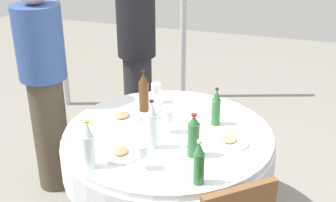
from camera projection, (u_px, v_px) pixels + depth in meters
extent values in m
cylinder|color=white|center=(168.00, 134.00, 2.79)|extent=(1.34, 1.34, 0.04)
cylinder|color=white|center=(168.00, 152.00, 2.84)|extent=(1.37, 1.37, 0.22)
cylinder|color=slate|center=(168.00, 196.00, 2.99)|extent=(0.14, 0.14, 0.48)
cylinder|color=#593314|center=(144.00, 97.00, 3.02)|extent=(0.07, 0.07, 0.21)
cone|color=#593314|center=(143.00, 78.00, 2.96)|extent=(0.06, 0.06, 0.07)
cylinder|color=black|center=(143.00, 72.00, 2.94)|extent=(0.03, 0.03, 0.01)
cylinder|color=#2D6B38|center=(199.00, 168.00, 2.24)|extent=(0.06, 0.06, 0.18)
cone|color=#2D6B38|center=(199.00, 148.00, 2.19)|extent=(0.05, 0.05, 0.06)
cylinder|color=silver|center=(200.00, 142.00, 2.17)|extent=(0.03, 0.03, 0.01)
cylinder|color=#2D6B38|center=(216.00, 112.00, 2.84)|extent=(0.06, 0.06, 0.18)
cone|color=#2D6B38|center=(217.00, 95.00, 2.79)|extent=(0.05, 0.05, 0.07)
cylinder|color=black|center=(217.00, 89.00, 2.77)|extent=(0.02, 0.02, 0.01)
cylinder|color=#2D6B38|center=(193.00, 140.00, 2.48)|extent=(0.07, 0.07, 0.21)
cone|color=#2D6B38|center=(194.00, 120.00, 2.42)|extent=(0.06, 0.06, 0.05)
cylinder|color=red|center=(194.00, 115.00, 2.41)|extent=(0.03, 0.03, 0.01)
cylinder|color=silver|center=(152.00, 131.00, 2.56)|extent=(0.06, 0.06, 0.22)
cone|color=silver|center=(152.00, 108.00, 2.49)|extent=(0.06, 0.06, 0.08)
cylinder|color=black|center=(152.00, 101.00, 2.48)|extent=(0.03, 0.03, 0.01)
cylinder|color=silver|center=(89.00, 152.00, 2.37)|extent=(0.07, 0.07, 0.19)
cone|color=silver|center=(87.00, 129.00, 2.31)|extent=(0.06, 0.06, 0.08)
cylinder|color=gold|center=(87.00, 121.00, 2.29)|extent=(0.03, 0.03, 0.01)
cylinder|color=white|center=(142.00, 168.00, 2.39)|extent=(0.06, 0.06, 0.00)
cylinder|color=white|center=(142.00, 162.00, 2.38)|extent=(0.01, 0.01, 0.07)
cylinder|color=white|center=(142.00, 151.00, 2.35)|extent=(0.07, 0.07, 0.07)
cylinder|color=maroon|center=(142.00, 154.00, 2.36)|extent=(0.06, 0.06, 0.03)
cylinder|color=white|center=(158.00, 118.00, 2.95)|extent=(0.06, 0.06, 0.00)
cylinder|color=white|center=(158.00, 113.00, 2.94)|extent=(0.01, 0.01, 0.06)
cylinder|color=white|center=(158.00, 105.00, 2.91)|extent=(0.07, 0.07, 0.07)
cylinder|color=gold|center=(158.00, 107.00, 2.92)|extent=(0.06, 0.06, 0.03)
cylinder|color=white|center=(156.00, 102.00, 3.19)|extent=(0.06, 0.06, 0.00)
cylinder|color=white|center=(156.00, 97.00, 3.17)|extent=(0.01, 0.01, 0.07)
cylinder|color=white|center=(156.00, 88.00, 3.14)|extent=(0.07, 0.07, 0.07)
cylinder|color=maroon|center=(156.00, 91.00, 3.15)|extent=(0.06, 0.06, 0.03)
cylinder|color=white|center=(167.00, 132.00, 2.77)|extent=(0.06, 0.06, 0.00)
cylinder|color=white|center=(167.00, 126.00, 2.76)|extent=(0.01, 0.01, 0.08)
cylinder|color=white|center=(167.00, 115.00, 2.72)|extent=(0.07, 0.07, 0.08)
cylinder|color=gold|center=(167.00, 118.00, 2.73)|extent=(0.06, 0.06, 0.03)
cylinder|color=white|center=(122.00, 117.00, 2.95)|extent=(0.25, 0.25, 0.02)
ellipsoid|color=tan|center=(122.00, 115.00, 2.94)|extent=(0.11, 0.10, 0.02)
cylinder|color=white|center=(121.00, 154.00, 2.52)|extent=(0.22, 0.22, 0.02)
ellipsoid|color=tan|center=(121.00, 151.00, 2.51)|extent=(0.10, 0.09, 0.02)
cylinder|color=white|center=(229.00, 141.00, 2.65)|extent=(0.25, 0.25, 0.02)
ellipsoid|color=tan|center=(229.00, 139.00, 2.64)|extent=(0.11, 0.10, 0.02)
cylinder|color=white|center=(197.00, 107.00, 3.10)|extent=(0.25, 0.25, 0.02)
cylinder|color=#4C3F33|center=(51.00, 133.00, 3.34)|extent=(0.26, 0.26, 0.92)
cylinder|color=#334C8C|center=(39.00, 42.00, 3.04)|extent=(0.34, 0.34, 0.53)
cylinder|color=#26262B|center=(138.00, 97.00, 4.07)|extent=(0.26, 0.26, 0.83)
cylinder|color=black|center=(136.00, 23.00, 3.77)|extent=(0.34, 0.34, 0.59)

